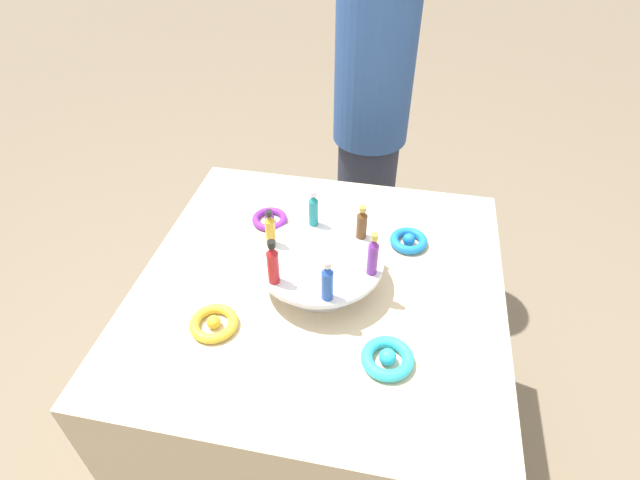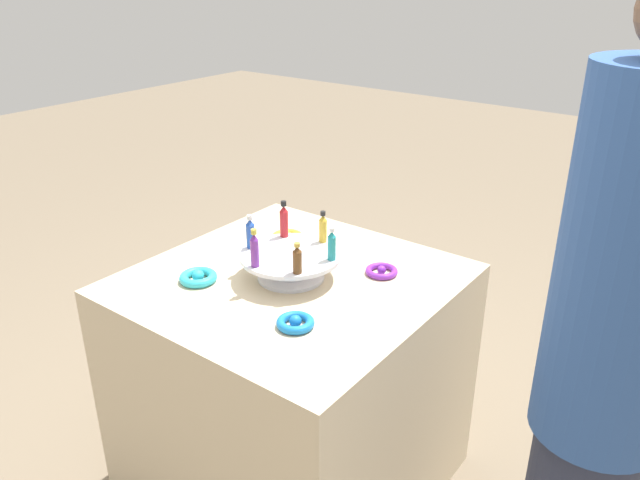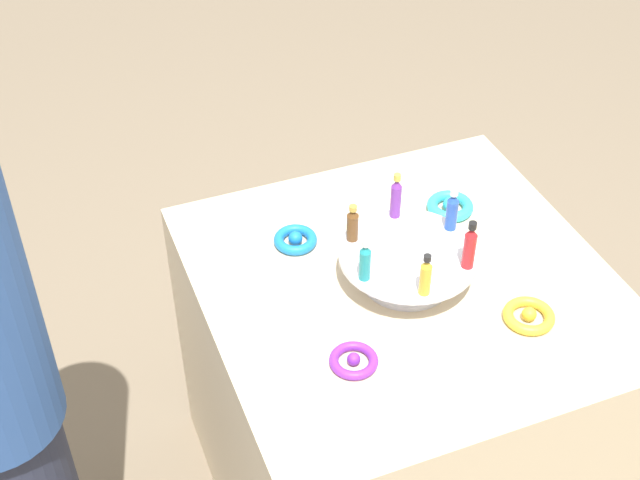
% 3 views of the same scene
% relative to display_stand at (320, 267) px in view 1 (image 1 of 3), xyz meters
% --- Properties ---
extents(ground_plane, '(12.00, 12.00, 0.00)m').
position_rel_display_stand_xyz_m(ground_plane, '(0.00, 0.00, -0.81)').
color(ground_plane, '#756651').
extents(party_table, '(0.85, 0.85, 0.76)m').
position_rel_display_stand_xyz_m(party_table, '(0.00, 0.00, -0.43)').
color(party_table, beige).
rests_on(party_table, ground_plane).
extents(display_stand, '(0.29, 0.29, 0.08)m').
position_rel_display_stand_xyz_m(display_stand, '(0.00, 0.00, 0.00)').
color(display_stand, silver).
rests_on(display_stand, party_table).
extents(bottle_purple, '(0.02, 0.02, 0.11)m').
position_rel_display_stand_xyz_m(bottle_purple, '(0.02, 0.12, 0.08)').
color(bottle_purple, '#702D93').
rests_on(bottle_purple, display_stand).
extents(bottle_brown, '(0.02, 0.02, 0.09)m').
position_rel_display_stand_xyz_m(bottle_brown, '(-0.09, 0.08, 0.07)').
color(bottle_brown, brown).
rests_on(bottle_brown, display_stand).
extents(bottle_teal, '(0.02, 0.02, 0.10)m').
position_rel_display_stand_xyz_m(bottle_teal, '(-0.12, -0.04, 0.07)').
color(bottle_teal, teal).
rests_on(bottle_teal, display_stand).
extents(bottle_gold, '(0.02, 0.02, 0.10)m').
position_rel_display_stand_xyz_m(bottle_gold, '(-0.02, -0.12, 0.07)').
color(bottle_gold, gold).
rests_on(bottle_gold, display_stand).
extents(bottle_red, '(0.03, 0.03, 0.11)m').
position_rel_display_stand_xyz_m(bottle_red, '(0.09, -0.08, 0.08)').
color(bottle_red, '#B21E23').
rests_on(bottle_red, display_stand).
extents(bottle_blue, '(0.02, 0.02, 0.10)m').
position_rel_display_stand_xyz_m(bottle_blue, '(0.12, 0.04, 0.07)').
color(bottle_blue, '#234CAD').
rests_on(bottle_blue, display_stand).
extents(ribbon_bow_teal, '(0.11, 0.11, 0.03)m').
position_rel_display_stand_xyz_m(ribbon_bow_teal, '(0.20, 0.18, -0.04)').
color(ribbon_bow_teal, '#2DB7CC').
rests_on(ribbon_bow_teal, party_table).
extents(ribbon_bow_blue, '(0.10, 0.10, 0.03)m').
position_rel_display_stand_xyz_m(ribbon_bow_blue, '(-0.18, 0.20, -0.04)').
color(ribbon_bow_blue, blue).
rests_on(ribbon_bow_blue, party_table).
extents(ribbon_bow_purple, '(0.09, 0.09, 0.03)m').
position_rel_display_stand_xyz_m(ribbon_bow_purple, '(-0.20, -0.18, -0.04)').
color(ribbon_bow_purple, purple).
rests_on(ribbon_bow_purple, party_table).
extents(ribbon_bow_gold, '(0.10, 0.10, 0.03)m').
position_rel_display_stand_xyz_m(ribbon_bow_gold, '(0.18, -0.20, -0.04)').
color(ribbon_bow_gold, gold).
rests_on(ribbon_bow_gold, party_table).
extents(person_figure, '(0.27, 0.27, 1.60)m').
position_rel_display_stand_xyz_m(person_figure, '(-0.86, 0.02, 0.00)').
color(person_figure, '#282D42').
rests_on(person_figure, ground_plane).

